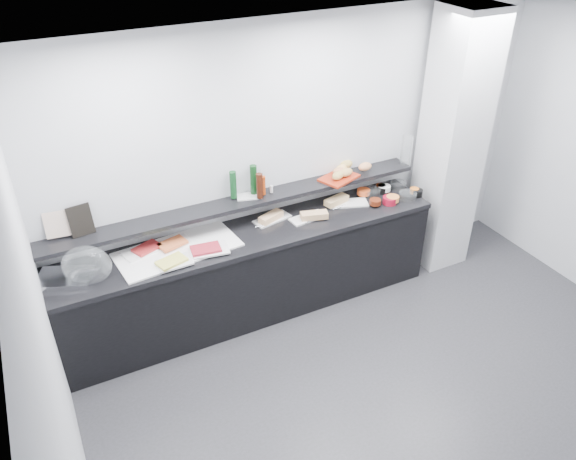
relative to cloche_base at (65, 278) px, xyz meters
name	(u,v)px	position (x,y,z in m)	size (l,w,h in m)	color
ground	(417,406)	(2.31, -1.72, -0.92)	(5.00, 5.00, 0.00)	#2D2D30
back_wall	(304,160)	(2.31, 0.28, 0.43)	(5.00, 0.02, 2.70)	silver
ceiling	(477,77)	(2.31, -1.72, 1.78)	(5.00, 5.00, 0.00)	white
column	(452,145)	(3.81, -0.07, 0.43)	(0.50, 0.50, 2.70)	silver
buffet_cabinet	(253,275)	(1.61, -0.02, -0.50)	(3.60, 0.60, 0.85)	black
counter_top	(251,235)	(1.61, -0.02, -0.05)	(3.62, 0.62, 0.05)	black
wall_shelf	(243,202)	(1.61, 0.15, 0.21)	(3.60, 0.25, 0.04)	black
cloche_base	(65,278)	(0.00, 0.00, 0.00)	(0.43, 0.29, 0.04)	silver
cloche_dome	(87,265)	(0.18, -0.06, 0.11)	(0.39, 0.26, 0.34)	white
linen_runner	(178,250)	(0.93, 0.00, -0.01)	(1.05, 0.50, 0.01)	white
platter_meat_a	(139,252)	(0.62, 0.09, 0.00)	(0.27, 0.18, 0.01)	white
food_meat_a	(147,248)	(0.69, 0.10, 0.02)	(0.23, 0.15, 0.02)	maroon
platter_salmon	(174,243)	(0.93, 0.10, 0.00)	(0.26, 0.17, 0.01)	white
food_salmon	(172,243)	(0.91, 0.06, 0.02)	(0.24, 0.15, 0.02)	#D55C2B
platter_cheese	(174,262)	(0.84, -0.19, 0.00)	(0.28, 0.19, 0.01)	silver
food_cheese	(172,261)	(0.82, -0.19, 0.02)	(0.24, 0.15, 0.02)	#CFC750
platter_meat_b	(210,250)	(1.17, -0.15, 0.00)	(0.32, 0.21, 0.01)	white
food_meat_b	(206,249)	(1.14, -0.14, 0.02)	(0.25, 0.16, 0.02)	maroon
sandwich_plate_left	(272,219)	(1.88, 0.10, -0.01)	(0.36, 0.15, 0.01)	silver
sandwich_food_left	(271,217)	(1.86, 0.08, 0.02)	(0.25, 0.09, 0.06)	#E6AE78
tongs_left	(263,225)	(1.75, 0.02, 0.00)	(0.01, 0.01, 0.16)	silver
sandwich_plate_mid	(308,218)	(2.19, -0.03, -0.01)	(0.35, 0.15, 0.01)	white
sandwich_food_mid	(314,215)	(2.24, -0.08, 0.02)	(0.25, 0.10, 0.06)	tan
tongs_mid	(311,220)	(2.19, -0.09, 0.00)	(0.01, 0.01, 0.16)	#ADAFB4
sandwich_plate_right	(348,203)	(2.68, 0.04, -0.01)	(0.39, 0.17, 0.01)	white
sandwich_food_right	(336,200)	(2.57, 0.08, 0.02)	(0.26, 0.10, 0.06)	tan
tongs_right	(340,207)	(2.56, -0.01, 0.00)	(0.01, 0.01, 0.16)	silver
bowl_glass_fruit	(371,192)	(2.99, 0.08, 0.02)	(0.18, 0.18, 0.07)	white
fill_glass_fruit	(364,192)	(2.91, 0.10, 0.03)	(0.13, 0.13, 0.05)	#ED5520
bowl_black_jam	(383,189)	(3.13, 0.09, 0.02)	(0.14, 0.14, 0.07)	black
fill_black_jam	(381,187)	(3.12, 0.11, 0.03)	(0.10, 0.10, 0.05)	#62240E
bowl_glass_cream	(398,185)	(3.32, 0.08, 0.02)	(0.16, 0.16, 0.07)	white
fill_glass_cream	(384,188)	(3.14, 0.08, 0.03)	(0.13, 0.13, 0.05)	white
bowl_red_jam	(390,200)	(3.05, -0.14, 0.02)	(0.14, 0.14, 0.07)	maroon
fill_red_jam	(375,202)	(2.89, -0.12, 0.03)	(0.11, 0.11, 0.05)	#541C0C
bowl_glass_salmon	(408,196)	(3.27, -0.15, 0.02)	(0.18, 0.18, 0.07)	white
fill_glass_salmon	(393,199)	(3.09, -0.14, 0.03)	(0.13, 0.13, 0.05)	orange
bowl_black_fruit	(418,193)	(3.40, -0.14, 0.02)	(0.10, 0.10, 0.07)	black
fill_black_fruit	(414,191)	(3.38, -0.10, 0.03)	(0.09, 0.09, 0.05)	orange
framed_print	(81,220)	(0.22, 0.21, 0.36)	(0.19, 0.02, 0.26)	black
print_art	(57,225)	(0.04, 0.24, 0.36)	(0.19, 0.00, 0.22)	#CDA694
condiment_tray	(249,196)	(1.69, 0.19, 0.24)	(0.23, 0.14, 0.01)	silver
bottle_green_a	(233,185)	(1.56, 0.22, 0.37)	(0.06, 0.06, 0.26)	#103D1B
bottle_brown	(260,186)	(1.77, 0.11, 0.36)	(0.06, 0.06, 0.24)	#331309
bottle_green_b	(254,180)	(1.75, 0.21, 0.38)	(0.06, 0.06, 0.28)	#0E3314
bottle_hot	(263,185)	(1.82, 0.16, 0.33)	(0.05, 0.05, 0.18)	#AF370C
shaker_salt	(263,191)	(1.82, 0.16, 0.28)	(0.03, 0.03, 0.07)	white
shaker_pepper	(271,189)	(1.90, 0.15, 0.28)	(0.03, 0.03, 0.07)	silver
bread_tray	(339,178)	(2.62, 0.13, 0.24)	(0.36, 0.25, 0.02)	#9F2711
bread_roll_nw	(341,169)	(2.69, 0.20, 0.29)	(0.14, 0.09, 0.08)	tan
bread_roll_n	(346,164)	(2.78, 0.27, 0.29)	(0.15, 0.09, 0.08)	#AC8F41
bread_roll_sw	(338,176)	(2.58, 0.09, 0.29)	(0.14, 0.09, 0.08)	#AD8B42
bread_roll_s	(346,172)	(2.69, 0.11, 0.29)	(0.16, 0.10, 0.08)	#AC8141
bread_roll_se	(365,167)	(2.92, 0.14, 0.29)	(0.14, 0.09, 0.08)	#D0824F
bread_roll_midw	(340,172)	(2.64, 0.15, 0.29)	(0.14, 0.09, 0.08)	#B57145
carafe	(406,150)	(3.40, 0.12, 0.38)	(0.11, 0.11, 0.30)	white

